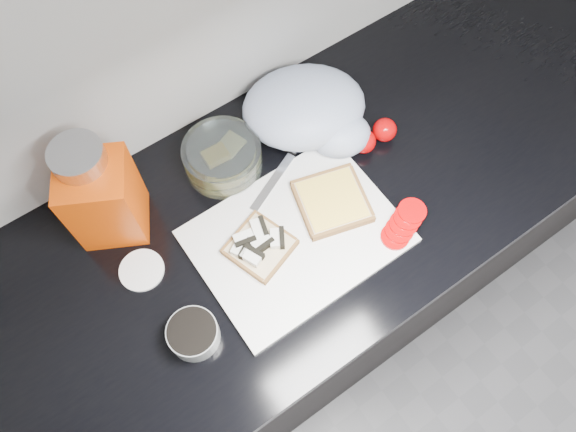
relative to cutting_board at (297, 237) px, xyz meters
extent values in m
cube|color=silver|center=(-0.05, 0.36, 0.34)|extent=(3.50, 0.02, 2.50)
cube|color=black|center=(-0.05, 0.06, -0.48)|extent=(3.50, 0.60, 0.86)
cube|color=black|center=(-0.05, 0.06, -0.03)|extent=(3.50, 0.64, 0.04)
cube|color=white|center=(0.00, 0.00, 0.00)|extent=(0.40, 0.30, 0.01)
cube|color=beige|center=(-0.08, 0.02, 0.01)|extent=(0.14, 0.14, 0.01)
cube|color=white|center=(-0.11, 0.04, 0.03)|extent=(0.04, 0.04, 0.01)
cube|color=black|center=(-0.11, 0.04, 0.03)|extent=(0.04, 0.03, 0.02)
cube|color=white|center=(-0.09, 0.05, 0.03)|extent=(0.04, 0.03, 0.01)
cube|color=black|center=(-0.09, 0.05, 0.03)|extent=(0.04, 0.02, 0.02)
cube|color=white|center=(-0.06, 0.05, 0.03)|extent=(0.03, 0.04, 0.01)
cube|color=black|center=(-0.06, 0.05, 0.03)|extent=(0.02, 0.04, 0.02)
cube|color=white|center=(-0.10, 0.00, 0.03)|extent=(0.04, 0.04, 0.01)
cube|color=black|center=(-0.10, 0.00, 0.03)|extent=(0.03, 0.04, 0.02)
cube|color=white|center=(-0.07, 0.02, 0.03)|extent=(0.04, 0.02, 0.01)
cube|color=black|center=(-0.07, 0.02, 0.03)|extent=(0.04, 0.01, 0.02)
cube|color=white|center=(-0.04, 0.01, 0.03)|extent=(0.04, 0.04, 0.01)
cube|color=black|center=(-0.04, 0.01, 0.03)|extent=(0.03, 0.04, 0.02)
cube|color=beige|center=(0.10, 0.02, 0.01)|extent=(0.17, 0.17, 0.02)
cube|color=#FED24A|center=(0.10, 0.02, 0.03)|extent=(0.15, 0.15, 0.00)
cylinder|color=#B60405|center=(0.16, -0.12, 0.01)|extent=(0.07, 0.07, 0.01)
cylinder|color=#B60405|center=(0.17, -0.11, 0.01)|extent=(0.07, 0.07, 0.01)
cylinder|color=#B60405|center=(0.19, -0.11, 0.02)|extent=(0.06, 0.06, 0.01)
cylinder|color=#B60405|center=(0.20, -0.10, 0.02)|extent=(0.06, 0.06, 0.01)
cylinder|color=#B60405|center=(0.21, -0.10, 0.03)|extent=(0.07, 0.07, 0.01)
cube|color=silver|center=(0.03, 0.13, 0.01)|extent=(0.15, 0.08, 0.00)
cube|color=silver|center=(0.14, 0.18, 0.01)|extent=(0.07, 0.04, 0.01)
cylinder|color=gray|center=(-0.27, -0.06, 0.02)|extent=(0.09, 0.09, 0.05)
cylinder|color=black|center=(-0.27, -0.06, 0.04)|extent=(0.09, 0.09, 0.01)
cylinder|color=white|center=(-0.29, 0.12, 0.00)|extent=(0.10, 0.10, 0.01)
cylinder|color=silver|center=(-0.03, 0.23, 0.03)|extent=(0.16, 0.16, 0.07)
cube|color=#FED24A|center=(-0.04, 0.23, 0.02)|extent=(0.05, 0.04, 0.04)
cube|color=#F7F293|center=(0.00, 0.23, 0.01)|extent=(0.07, 0.06, 0.01)
cube|color=#DE3E03|center=(-0.28, 0.24, 0.09)|extent=(0.17, 0.16, 0.20)
cylinder|color=#B6B5BB|center=(-0.28, 0.27, 0.11)|extent=(0.10, 0.10, 0.23)
ellipsoid|color=#A9BAD0|center=(0.17, 0.22, 0.05)|extent=(0.33, 0.30, 0.12)
ellipsoid|color=#A9BAD0|center=(0.20, 0.13, 0.04)|extent=(0.16, 0.15, 0.08)
sphere|color=#B60405|center=(0.24, 0.09, 0.02)|extent=(0.05, 0.05, 0.05)
sphere|color=#B60405|center=(0.30, 0.09, 0.02)|extent=(0.05, 0.05, 0.05)
camera|label=1|loc=(-0.27, -0.36, 1.03)|focal=35.00mm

